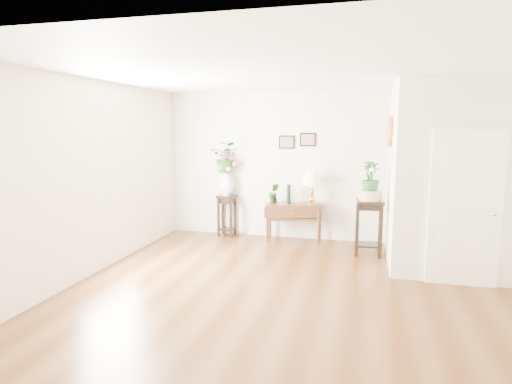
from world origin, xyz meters
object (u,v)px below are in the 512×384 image
(plant_stand_a, at_px, (227,215))
(plant_stand_b, at_px, (369,227))
(table_lamp, at_px, (312,186))
(console_table, at_px, (294,222))

(plant_stand_a, relative_size, plant_stand_b, 0.88)
(table_lamp, distance_m, plant_stand_a, 1.80)
(plant_stand_a, distance_m, plant_stand_b, 2.77)
(table_lamp, height_order, plant_stand_a, table_lamp)
(table_lamp, height_order, plant_stand_b, table_lamp)
(console_table, distance_m, plant_stand_b, 1.46)
(console_table, height_order, plant_stand_b, plant_stand_b)
(table_lamp, xyz_separation_m, plant_stand_b, (1.03, -0.53, -0.60))
(console_table, distance_m, plant_stand_a, 1.35)
(console_table, relative_size, plant_stand_b, 1.16)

